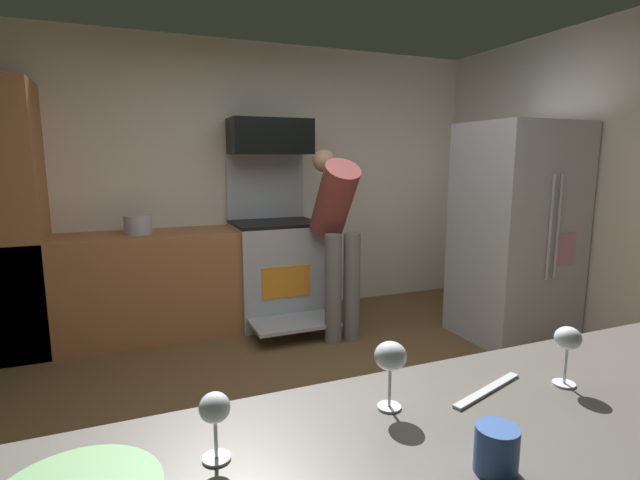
{
  "coord_description": "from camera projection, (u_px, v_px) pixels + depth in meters",
  "views": [
    {
      "loc": [
        -1.01,
        -2.25,
        1.52
      ],
      "look_at": [
        0.03,
        0.3,
        1.05
      ],
      "focal_mm": 26.75,
      "sensor_mm": 36.0,
      "label": 1
    }
  ],
  "objects": [
    {
      "name": "ground_plane",
      "position": [
        335.0,
        433.0,
        2.69
      ],
      "size": [
        5.2,
        4.8,
        0.02
      ],
      "primitive_type": "cube",
      "color": "brown"
    },
    {
      "name": "wall_back",
      "position": [
        237.0,
        182.0,
        4.6
      ],
      "size": [
        5.2,
        0.12,
        2.6
      ],
      "primitive_type": "cube",
      "color": "silver",
      "rests_on": "ground"
    },
    {
      "name": "lower_cabinet_run",
      "position": [
        145.0,
        286.0,
        4.08
      ],
      "size": [
        2.4,
        0.6,
        0.9
      ],
      "primitive_type": "cube",
      "color": "#A6673D",
      "rests_on": "ground"
    },
    {
      "name": "cabinet_column",
      "position": [
        0.0,
        222.0,
        3.6
      ],
      "size": [
        0.6,
        0.6,
        2.1
      ],
      "primitive_type": "cube",
      "color": "#A6673D",
      "rests_on": "ground"
    },
    {
      "name": "oven_range",
      "position": [
        275.0,
        267.0,
        4.49
      ],
      "size": [
        0.76,
        1.06,
        1.56
      ],
      "color": "#ADB5C3",
      "rests_on": "ground"
    },
    {
      "name": "microwave",
      "position": [
        270.0,
        137.0,
        4.37
      ],
      "size": [
        0.74,
        0.38,
        0.32
      ],
      "primitive_type": "cube",
      "color": "black",
      "rests_on": "oven_range"
    },
    {
      "name": "refrigerator",
      "position": [
        516.0,
        232.0,
        4.03
      ],
      "size": [
        0.86,
        0.77,
        1.81
      ],
      "color": "#B6B9C5",
      "rests_on": "ground"
    },
    {
      "name": "person_cook",
      "position": [
        336.0,
        228.0,
        4.01
      ],
      "size": [
        0.31,
        0.63,
        1.61
      ],
      "color": "slate",
      "rests_on": "ground"
    },
    {
      "name": "wine_glass_near",
      "position": [
        390.0,
        358.0,
        1.18
      ],
      "size": [
        0.08,
        0.08,
        0.17
      ],
      "color": "silver",
      "rests_on": "counter_island"
    },
    {
      "name": "wine_glass_far",
      "position": [
        215.0,
        412.0,
        0.98
      ],
      "size": [
        0.06,
        0.06,
        0.15
      ],
      "color": "silver",
      "rests_on": "counter_island"
    },
    {
      "name": "wine_glass_extra",
      "position": [
        568.0,
        342.0,
        1.3
      ],
      "size": [
        0.07,
        0.07,
        0.17
      ],
      "color": "silver",
      "rests_on": "counter_island"
    },
    {
      "name": "mug_coffee",
      "position": [
        496.0,
        449.0,
        0.95
      ],
      "size": [
        0.09,
        0.09,
        0.1
      ],
      "primitive_type": "cylinder",
      "color": "#305092",
      "rests_on": "counter_island"
    },
    {
      "name": "knife_chef",
      "position": [
        488.0,
        390.0,
        1.28
      ],
      "size": [
        0.28,
        0.11,
        0.01
      ],
      "primitive_type": "cube",
      "rotation": [
        0.0,
        0.0,
        3.46
      ],
      "color": "#B7BABF",
      "rests_on": "counter_island"
    },
    {
      "name": "stock_pot",
      "position": [
        138.0,
        225.0,
        3.98
      ],
      "size": [
        0.23,
        0.23,
        0.16
      ],
      "primitive_type": "cylinder",
      "color": "#B3B3C7",
      "rests_on": "lower_cabinet_run"
    }
  ]
}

